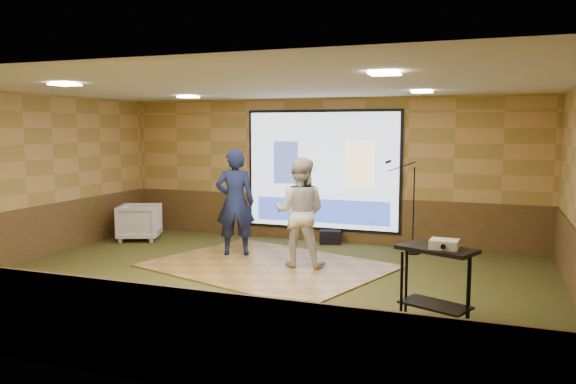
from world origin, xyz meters
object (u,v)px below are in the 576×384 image
(mic_stand, at_px, (410,228))
(av_table, at_px, (436,271))
(dance_floor, at_px, (268,266))
(player_left, at_px, (235,202))
(banquet_chair, at_px, (140,222))
(player_right, at_px, (300,212))
(duffel_bag, at_px, (330,237))
(projector, at_px, (444,244))
(projector_screen, at_px, (322,172))

(mic_stand, bearing_deg, av_table, -73.54)
(dance_floor, distance_m, player_left, 1.44)
(av_table, relative_size, banquet_chair, 1.13)
(av_table, bearing_deg, mic_stand, 102.51)
(player_right, height_order, banquet_chair, player_right)
(player_right, xyz_separation_m, av_table, (2.47, -2.09, -0.29))
(dance_floor, distance_m, duffel_bag, 2.30)
(av_table, bearing_deg, player_right, 139.74)
(dance_floor, relative_size, duffel_bag, 8.67)
(player_right, distance_m, projector, 3.33)
(banquet_chair, bearing_deg, projector, -138.46)
(projector, relative_size, duffel_bag, 0.75)
(av_table, bearing_deg, dance_floor, 147.19)
(mic_stand, bearing_deg, duffel_bag, 172.37)
(projector_screen, bearing_deg, banquet_chair, -161.79)
(av_table, bearing_deg, duffel_bag, 121.07)
(player_right, distance_m, av_table, 3.24)
(projector_screen, height_order, player_left, projector_screen)
(banquet_chair, distance_m, duffel_bag, 4.07)
(dance_floor, relative_size, player_left, 1.92)
(player_left, bearing_deg, av_table, 124.41)
(dance_floor, xyz_separation_m, mic_stand, (2.14, 1.91, 0.48))
(av_table, relative_size, projector, 2.92)
(projector, bearing_deg, player_right, 143.83)
(projector_screen, bearing_deg, projector, -57.16)
(duffel_bag, bearing_deg, player_right, -88.54)
(projector_screen, relative_size, player_right, 1.79)
(duffel_bag, bearing_deg, projector, -58.34)
(projector, height_order, mic_stand, mic_stand)
(projector_screen, relative_size, projector, 10.18)
(av_table, distance_m, duffel_bag, 4.91)
(av_table, relative_size, duffel_bag, 2.18)
(projector, bearing_deg, banquet_chair, 157.64)
(dance_floor, xyz_separation_m, duffel_bag, (0.47, 2.25, 0.12))
(av_table, xyz_separation_m, mic_stand, (-0.85, 3.84, -0.17))
(projector_screen, xyz_separation_m, projector, (2.85, -4.41, -0.47))
(projector_screen, relative_size, duffel_bag, 7.59)
(projector_screen, distance_m, projector, 5.28)
(duffel_bag, bearing_deg, av_table, -58.93)
(av_table, bearing_deg, player_left, 147.31)
(projector_screen, height_order, projector, projector_screen)
(player_left, distance_m, mic_stand, 3.35)
(player_left, bearing_deg, dance_floor, 124.81)
(projector_screen, height_order, av_table, projector_screen)
(projector_screen, distance_m, player_left, 2.23)
(banquet_chair, bearing_deg, player_right, -127.34)
(dance_floor, relative_size, banquet_chair, 4.49)
(player_right, relative_size, projector, 5.69)
(dance_floor, bearing_deg, projector_screen, 84.60)
(dance_floor, bearing_deg, projector, -32.69)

